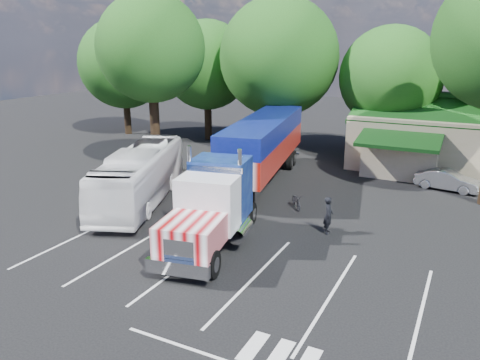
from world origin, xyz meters
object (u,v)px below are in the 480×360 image
at_px(bicycle, 296,201).
at_px(tour_bus, 141,175).
at_px(woman, 328,215).
at_px(silver_sedan, 447,180).
at_px(semi_truck, 254,154).

bearing_deg(bicycle, tour_bus, 164.80).
height_order(woman, silver_sedan, woman).
distance_m(woman, tour_bus, 11.52).
distance_m(semi_truck, bicycle, 4.11).
bearing_deg(bicycle, silver_sedan, 11.61).
bearing_deg(tour_bus, semi_truck, 15.55).
xyz_separation_m(semi_truck, woman, (6.00, -3.95, -1.65)).
height_order(bicycle, silver_sedan, silver_sedan).
bearing_deg(semi_truck, silver_sedan, 20.38).
distance_m(bicycle, silver_sedan, 10.77).
relative_size(semi_truck, silver_sedan, 5.58).
height_order(semi_truck, tour_bus, semi_truck).
relative_size(bicycle, silver_sedan, 0.42).
relative_size(semi_truck, bicycle, 13.12).
xyz_separation_m(semi_truck, tour_bus, (-5.50, -4.17, -1.00)).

